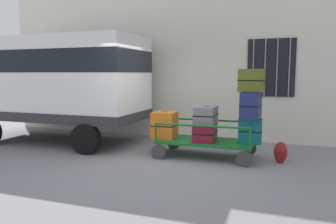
# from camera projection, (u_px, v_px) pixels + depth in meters

# --- Properties ---
(ground_plane) EXTENTS (40.00, 40.00, 0.00)m
(ground_plane) POSITION_uv_depth(u_px,v_px,m) (158.00, 159.00, 6.98)
(ground_plane) COLOR gray
(building_wall) EXTENTS (12.00, 0.38, 5.00)m
(building_wall) POSITION_uv_depth(u_px,v_px,m) (191.00, 51.00, 9.20)
(building_wall) COLOR silver
(building_wall) RESTS_ON ground
(van) EXTENTS (4.65, 2.11, 2.77)m
(van) POSITION_uv_depth(u_px,v_px,m) (58.00, 79.00, 8.63)
(van) COLOR white
(van) RESTS_ON ground
(luggage_cart) EXTENTS (2.14, 1.08, 0.37)m
(luggage_cart) POSITION_uv_depth(u_px,v_px,m) (205.00, 143.00, 7.12)
(luggage_cart) COLOR #146023
(luggage_cart) RESTS_ON ground
(cart_railing) EXTENTS (2.04, 0.94, 0.42)m
(cart_railing) POSITION_uv_depth(u_px,v_px,m) (205.00, 125.00, 7.08)
(cart_railing) COLOR #146023
(cart_railing) RESTS_ON luggage_cart
(suitcase_left_bottom) EXTENTS (0.54, 0.58, 0.61)m
(suitcase_left_bottom) POSITION_uv_depth(u_px,v_px,m) (165.00, 125.00, 7.41)
(suitcase_left_bottom) COLOR orange
(suitcase_left_bottom) RESTS_ON luggage_cart
(suitcase_midleft_bottom) EXTENTS (0.49, 0.71, 0.38)m
(suitcase_midleft_bottom) POSITION_uv_depth(u_px,v_px,m) (205.00, 132.00, 7.08)
(suitcase_midleft_bottom) COLOR maroon
(suitcase_midleft_bottom) RESTS_ON luggage_cart
(suitcase_midleft_middle) EXTENTS (0.45, 0.67, 0.38)m
(suitcase_midleft_middle) POSITION_uv_depth(u_px,v_px,m) (206.00, 115.00, 7.08)
(suitcase_midleft_middle) COLOR slate
(suitcase_midleft_middle) RESTS_ON suitcase_midleft_bottom
(suitcase_center_bottom) EXTENTS (0.50, 0.29, 0.54)m
(suitcase_center_bottom) POSITION_uv_depth(u_px,v_px,m) (250.00, 131.00, 6.78)
(suitcase_center_bottom) COLOR #0F5960
(suitcase_center_bottom) RESTS_ON luggage_cart
(suitcase_center_middle) EXTENTS (0.43, 0.63, 0.56)m
(suitcase_center_middle) POSITION_uv_depth(u_px,v_px,m) (251.00, 105.00, 6.73)
(suitcase_center_middle) COLOR navy
(suitcase_center_middle) RESTS_ON suitcase_center_bottom
(suitcase_center_top) EXTENTS (0.54, 0.44, 0.48)m
(suitcase_center_top) POSITION_uv_depth(u_px,v_px,m) (252.00, 80.00, 6.66)
(suitcase_center_top) COLOR #4C5119
(suitcase_center_top) RESTS_ON suitcase_center_middle
(backpack) EXTENTS (0.27, 0.22, 0.44)m
(backpack) POSITION_uv_depth(u_px,v_px,m) (281.00, 153.00, 6.65)
(backpack) COLOR maroon
(backpack) RESTS_ON ground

